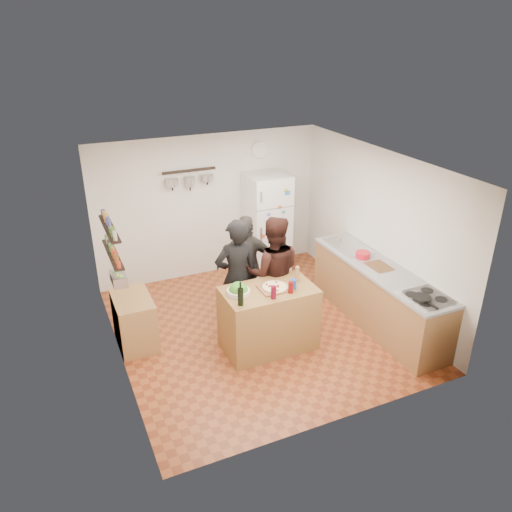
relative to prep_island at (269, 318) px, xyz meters
name	(u,v)px	position (x,y,z in m)	size (l,w,h in m)	color
room_shell	(248,242)	(0.06, 0.85, 0.79)	(4.20, 4.20, 4.20)	brown
prep_island	(269,318)	(0.00, 0.00, 0.00)	(1.25, 0.72, 0.91)	olive
pizza_board	(275,288)	(0.08, -0.02, 0.47)	(0.42, 0.34, 0.02)	brown
pizza	(275,287)	(0.08, -0.02, 0.48)	(0.34, 0.34, 0.02)	beige
salad_bowl	(238,292)	(-0.42, 0.05, 0.49)	(0.31, 0.31, 0.06)	silver
wine_bottle	(241,297)	(-0.50, -0.22, 0.57)	(0.08, 0.08, 0.23)	black
wine_glass_near	(274,292)	(-0.05, -0.24, 0.54)	(0.07, 0.07, 0.17)	#55071A
wine_glass_far	(291,287)	(0.22, -0.20, 0.54)	(0.07, 0.07, 0.16)	#630908
pepper_mill	(297,275)	(0.45, 0.05, 0.55)	(0.06, 0.06, 0.19)	olive
salt_canister	(293,284)	(0.30, -0.12, 0.52)	(0.09, 0.09, 0.14)	navy
person_left	(237,277)	(-0.24, 0.56, 0.42)	(0.64, 0.42, 1.75)	black
person_center	(273,273)	(0.31, 0.51, 0.41)	(0.84, 0.65, 1.72)	black
person_back	(247,265)	(0.12, 1.02, 0.34)	(0.93, 0.39, 1.58)	#2C2A27
counter_run	(378,296)	(1.76, -0.09, -0.01)	(0.63, 2.63, 0.90)	#9E7042
stove_top	(426,298)	(1.76, -1.04, 0.46)	(0.60, 0.62, 0.02)	white
skillet	(422,298)	(1.66, -1.06, 0.49)	(0.24, 0.24, 0.05)	black
sink	(348,246)	(1.76, 0.76, 0.46)	(0.50, 0.80, 0.03)	silver
cutting_board	(379,267)	(1.76, -0.05, 0.46)	(0.30, 0.40, 0.02)	brown
red_bowl	(363,255)	(1.71, 0.30, 0.51)	(0.22, 0.22, 0.09)	red
fridge	(267,224)	(1.01, 2.21, 0.45)	(0.70, 0.68, 1.80)	white
wall_clock	(259,150)	(1.01, 2.54, 1.69)	(0.30, 0.30, 0.03)	silver
spice_shelf_lower	(113,254)	(-1.87, 0.66, 1.04)	(0.12, 1.00, 0.03)	black
spice_shelf_upper	(109,228)	(-1.87, 0.66, 1.40)	(0.12, 1.00, 0.03)	black
produce_basket	(118,278)	(-1.84, 0.66, 0.69)	(0.18, 0.35, 0.14)	silver
side_table	(134,321)	(-1.68, 0.84, -0.09)	(0.50, 0.80, 0.73)	#AB8347
pot_rack	(189,171)	(-0.29, 2.46, 1.49)	(0.90, 0.04, 0.04)	black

